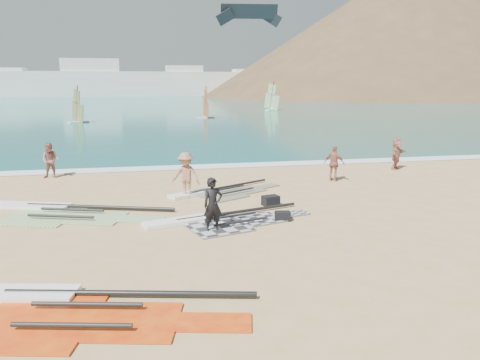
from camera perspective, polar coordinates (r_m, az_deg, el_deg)
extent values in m
plane|color=tan|center=(12.94, 7.80, -7.70)|extent=(300.00, 300.00, 0.00)
cube|color=#0C5057|center=(143.61, -10.15, 9.82)|extent=(300.00, 240.00, 0.06)
cube|color=white|center=(24.52, -1.74, 1.66)|extent=(300.00, 1.20, 0.04)
cube|color=white|center=(162.26, -17.61, 11.08)|extent=(160.00, 8.00, 8.00)
cube|color=white|center=(166.57, -26.34, 10.61)|extent=(10.00, 7.00, 9.00)
cube|color=white|center=(162.27, -17.65, 11.79)|extent=(18.00, 7.00, 12.00)
cube|color=white|center=(162.11, -6.80, 11.89)|extent=(12.00, 7.00, 10.00)
cube|color=white|center=(166.17, 2.01, 11.79)|extent=(16.00, 7.00, 9.00)
cube|color=white|center=(171.98, 8.64, 11.99)|extent=(10.00, 7.00, 11.00)
cone|color=brown|center=(167.29, 20.84, 9.49)|extent=(143.00, 143.00, 45.00)
cube|color=#2A292C|center=(14.30, -2.90, -5.63)|extent=(2.19, 2.31, 0.04)
cube|color=#2A292C|center=(14.98, 2.39, -4.81)|extent=(1.63, 1.57, 0.04)
cube|color=#2A292C|center=(15.63, 6.32, -4.18)|extent=(1.26, 0.87, 0.04)
cylinder|color=black|center=(15.54, -0.12, -3.88)|extent=(4.23, 1.35, 0.10)
cylinder|color=black|center=(14.83, -1.13, -4.42)|extent=(1.76, 0.59, 0.08)
cylinder|color=black|center=(14.26, 0.10, -5.07)|extent=(1.76, 0.59, 0.08)
cube|color=white|center=(14.73, -7.37, -5.03)|extent=(2.37, 1.24, 0.12)
cube|color=#5DAC2E|center=(16.61, -22.81, -4.09)|extent=(2.68, 2.82, 0.04)
cube|color=#5DAC2E|center=(15.79, -17.00, -4.46)|extent=(1.99, 1.92, 0.04)
cube|color=#5DAC2E|center=(15.26, -11.86, -4.75)|extent=(1.52, 1.09, 0.04)
cylinder|color=black|center=(16.82, -16.70, -3.18)|extent=(5.04, 1.78, 0.13)
cylinder|color=black|center=(16.54, -19.75, -3.41)|extent=(2.09, 0.77, 0.09)
cylinder|color=black|center=(15.85, -21.03, -4.15)|extent=(2.09, 0.77, 0.09)
cube|color=white|center=(17.97, -24.09, -2.91)|extent=(2.84, 1.57, 0.12)
cube|color=orange|center=(18.14, -2.32, -1.88)|extent=(2.17, 2.24, 0.04)
cube|color=orange|center=(18.99, 0.90, -1.25)|extent=(1.58, 1.55, 0.04)
cube|color=orange|center=(19.73, 3.31, -0.77)|extent=(1.14, 0.95, 0.04)
cylinder|color=black|center=(19.38, -1.17, -0.74)|extent=(3.47, 1.99, 0.09)
cylinder|color=black|center=(18.70, -1.46, -1.02)|extent=(1.45, 0.85, 0.07)
cylinder|color=black|center=(18.25, -0.28, -1.33)|extent=(1.45, 0.85, 0.07)
cube|color=white|center=(18.28, -5.71, -1.69)|extent=(2.06, 1.48, 0.12)
cube|color=red|center=(9.66, -23.43, -15.47)|extent=(2.46, 2.63, 0.04)
cube|color=red|center=(9.09, -12.68, -16.51)|extent=(1.85, 1.77, 0.04)
cube|color=red|center=(8.87, -3.11, -16.98)|extent=(1.46, 0.95, 0.04)
cylinder|color=black|center=(10.01, -13.22, -13.29)|extent=(5.04, 1.27, 0.12)
cylinder|color=black|center=(9.64, -18.15, -14.19)|extent=(2.09, 0.56, 0.09)
cylinder|color=black|center=(8.99, -19.84, -16.29)|extent=(2.09, 0.56, 0.09)
cube|color=white|center=(10.88, -26.15, -12.35)|extent=(2.78, 1.31, 0.12)
cube|color=black|center=(16.69, 3.75, -2.53)|extent=(0.64, 0.53, 0.36)
cube|color=black|center=(14.93, 5.22, -4.41)|extent=(0.53, 0.41, 0.29)
imported|color=black|center=(13.61, -3.32, -3.07)|extent=(0.66, 0.51, 1.62)
imported|color=#975A52|center=(23.09, -22.11, 2.22)|extent=(0.87, 0.72, 1.63)
imported|color=#9D6753|center=(17.78, -6.62, 0.59)|extent=(1.30, 1.15, 1.75)
imported|color=#A45F4D|center=(21.15, 11.42, 1.99)|extent=(0.95, 0.91, 1.59)
imported|color=#B36B5E|center=(24.90, 18.54, 3.04)|extent=(1.41, 1.29, 1.57)
cube|color=white|center=(54.72, -19.09, 6.69)|extent=(2.22, 1.79, 0.13)
cube|color=orange|center=(54.65, -19.17, 7.82)|extent=(1.58, 2.31, 2.44)
cube|color=orange|center=(54.58, -19.29, 9.58)|extent=(0.91, 1.32, 1.70)
cylinder|color=black|center=(54.60, -19.24, 8.80)|extent=(0.51, 0.69, 3.87)
cube|color=white|center=(59.02, -4.18, 7.61)|extent=(2.24, 0.88, 0.13)
cube|color=#B42D21|center=(58.96, -4.19, 8.64)|extent=(0.36, 2.66, 2.38)
cube|color=#B42D21|center=(58.89, -4.22, 10.23)|extent=(0.23, 1.50, 1.65)
cylinder|color=black|center=(58.92, -4.21, 9.52)|extent=(0.18, 0.76, 3.77)
cube|color=white|center=(76.07, 3.88, 8.54)|extent=(2.49, 2.12, 0.15)
cube|color=#70AB2F|center=(76.01, 3.89, 9.47)|extent=(1.92, 2.55, 2.79)
cube|color=#70AB2F|center=(75.96, 3.92, 10.92)|extent=(1.10, 1.45, 1.94)
cylinder|color=black|center=(75.98, 3.91, 10.27)|extent=(0.61, 0.77, 4.42)
cube|color=#222127|center=(56.77, 1.13, 19.87)|extent=(6.56, 1.69, 1.58)
cube|color=#222127|center=(56.49, -1.86, 19.19)|extent=(2.27, 0.82, 2.01)
cube|color=#222127|center=(56.99, 4.08, 19.10)|extent=(2.16, 0.96, 2.01)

